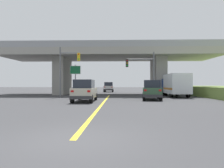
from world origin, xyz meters
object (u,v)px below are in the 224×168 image
suv_crossing (152,90)px  box_truck (175,85)px  traffic_signal_nearside (144,69)px  sedan_oncoming (109,87)px  highway_sign (75,73)px  suv_lead (85,91)px  traffic_signal_farside (66,66)px

suv_crossing → box_truck: bearing=60.1°
box_truck → traffic_signal_nearside: traffic_signal_nearside is taller
sedan_oncoming → highway_sign: (-4.29, -12.90, 2.25)m
suv_crossing → highway_sign: 13.06m
suv_lead → suv_crossing: bearing=21.3°
suv_crossing → box_truck: size_ratio=0.69×
box_truck → traffic_signal_nearside: (-4.11, -1.14, 1.96)m
box_truck → suv_lead: bearing=-143.4°
box_truck → highway_sign: size_ratio=1.50×
sedan_oncoming → highway_sign: 13.78m
suv_lead → box_truck: bearing=36.6°
suv_crossing → traffic_signal_nearside: 4.75m
suv_crossing → sedan_oncoming: 21.96m
traffic_signal_farside → highway_sign: (-0.04, 5.31, -0.55)m
suv_lead → traffic_signal_nearside: size_ratio=0.82×
suv_lead → sedan_oncoming: size_ratio=1.05×
suv_lead → sedan_oncoming: 23.85m
suv_lead → highway_sign: highway_sign is taller
suv_lead → box_truck: (10.42, 7.75, 0.52)m
traffic_signal_nearside → highway_sign: (-9.50, 4.32, -0.23)m
suv_lead → suv_crossing: (6.58, 2.56, -0.00)m
box_truck → traffic_signal_farside: 13.92m
sedan_oncoming → traffic_signal_nearside: bearing=-73.2°
suv_crossing → box_truck: (3.83, 5.18, 0.52)m
box_truck → traffic_signal_farside: size_ratio=1.10×
suv_crossing → sedan_oncoming: bearing=111.0°
sedan_oncoming → traffic_signal_farside: 18.91m
box_truck → sedan_oncoming: 18.59m
suv_lead → traffic_signal_farside: bearing=119.3°
box_truck → traffic_signal_nearside: bearing=-164.5°
suv_crossing → box_truck: 6.47m
suv_lead → traffic_signal_nearside: bearing=46.3°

